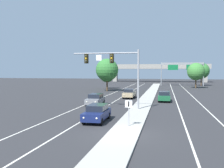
{
  "coord_description": "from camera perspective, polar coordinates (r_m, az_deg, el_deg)",
  "views": [
    {
      "loc": [
        3.0,
        -17.9,
        4.75
      ],
      "look_at": [
        -3.2,
        10.61,
        3.2
      ],
      "focal_mm": 39.43,
      "sensor_mm": 36.0,
      "label": 1
    }
  ],
  "objects": [
    {
      "name": "edge_stripe_right",
      "position": [
        43.45,
        18.83,
        -3.39
      ],
      "size": [
        0.14,
        100.0,
        0.01
      ],
      "primitive_type": "cube",
      "color": "silver",
      "rests_on": "ground"
    },
    {
      "name": "ground_plane",
      "position": [
        18.76,
        2.72,
        -11.63
      ],
      "size": [
        260.0,
        260.0,
        0.0
      ],
      "primitive_type": "plane",
      "color": "#28282B"
    },
    {
      "name": "car_oncoming_grey",
      "position": [
        34.17,
        -3.85,
        -3.57
      ],
      "size": [
        1.89,
        4.5,
        1.58
      ],
      "color": "slate",
      "rests_on": "ground"
    },
    {
      "name": "tree_far_right_b",
      "position": [
        72.12,
        18.9,
        2.74
      ],
      "size": [
        4.85,
        4.85,
        7.01
      ],
      "color": "#4C3823",
      "rests_on": "ground"
    },
    {
      "name": "lane_stripe_receding_center",
      "position": [
        43.2,
        14.47,
        -3.36
      ],
      "size": [
        0.14,
        100.0,
        0.01
      ],
      "primitive_type": "cube",
      "color": "silver",
      "rests_on": "ground"
    },
    {
      "name": "lane_stripe_oncoming_center",
      "position": [
        43.85,
        2.09,
        -3.17
      ],
      "size": [
        0.14,
        100.0,
        0.01
      ],
      "primitive_type": "cube",
      "color": "silver",
      "rests_on": "ground"
    },
    {
      "name": "car_oncoming_tan",
      "position": [
        43.34,
        4.03,
        -2.17
      ],
      "size": [
        1.84,
        4.48,
        1.58
      ],
      "color": "tan",
      "rests_on": "ground"
    },
    {
      "name": "highway_sign_gantry",
      "position": [
        81.52,
        15.97,
        3.92
      ],
      "size": [
        13.28,
        0.42,
        7.5
      ],
      "color": "gray",
      "rests_on": "ground"
    },
    {
      "name": "median_sign_post",
      "position": [
        20.67,
        3.89,
        -5.77
      ],
      "size": [
        0.6,
        0.1,
        2.2
      ],
      "color": "gray",
      "rests_on": "median_island"
    },
    {
      "name": "median_island",
      "position": [
        36.33,
        7.45,
        -4.38
      ],
      "size": [
        2.4,
        110.0,
        0.15
      ],
      "primitive_type": "cube",
      "color": "#9E9B93",
      "rests_on": "ground"
    },
    {
      "name": "car_receding_green",
      "position": [
        39.2,
        12.04,
        -2.78
      ],
      "size": [
        1.86,
        4.48,
        1.58
      ],
      "color": "#195633",
      "rests_on": "ground"
    },
    {
      "name": "tree_far_right_a",
      "position": [
        83.98,
        20.02,
        2.9
      ],
      "size": [
        5.09,
        5.09,
        7.36
      ],
      "color": "#4C3823",
      "rests_on": "ground"
    },
    {
      "name": "tree_far_left_a",
      "position": [
        57.7,
        -1.15,
        3.3
      ],
      "size": [
        5.3,
        5.3,
        7.67
      ],
      "color": "#4C3823",
      "rests_on": "ground"
    },
    {
      "name": "car_oncoming_navy",
      "position": [
        23.35,
        -3.49,
        -6.65
      ],
      "size": [
        1.85,
        4.48,
        1.58
      ],
      "color": "#141E4C",
      "rests_on": "ground"
    },
    {
      "name": "tree_far_left_c",
      "position": [
        65.74,
        -1.17,
        2.04
      ],
      "size": [
        3.82,
        3.82,
        5.53
      ],
      "color": "#4C3823",
      "rests_on": "ground"
    },
    {
      "name": "overpass_bridge",
      "position": [
        108.91,
        10.71,
        3.53
      ],
      "size": [
        42.4,
        6.4,
        7.65
      ],
      "color": "gray",
      "rests_on": "ground"
    },
    {
      "name": "edge_stripe_left",
      "position": [
        44.55,
        -2.1,
        -3.08
      ],
      "size": [
        0.14,
        100.0,
        0.01
      ],
      "primitive_type": "cube",
      "color": "silver",
      "rests_on": "ground"
    },
    {
      "name": "overhead_signal_mast",
      "position": [
        30.27,
        1.03,
        4.22
      ],
      "size": [
        8.33,
        0.44,
        7.2
      ],
      "color": "gray",
      "rests_on": "median_island"
    }
  ]
}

